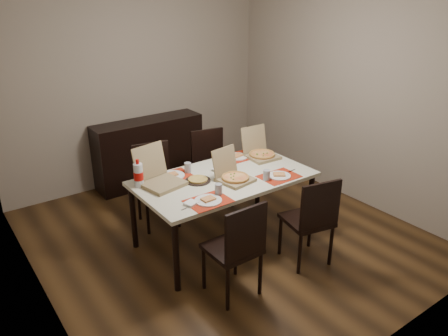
{
  "coord_description": "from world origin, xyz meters",
  "views": [
    {
      "loc": [
        -2.46,
        -3.4,
        2.57
      ],
      "look_at": [
        -0.06,
        -0.07,
        0.85
      ],
      "focal_mm": 35.0,
      "sensor_mm": 36.0,
      "label": 1
    }
  ],
  "objects_px": {
    "sideboard": "(149,151)",
    "soda_bottle": "(139,175)",
    "dip_bowl": "(217,169)",
    "dining_table": "(224,183)",
    "chair_near_left": "(237,246)",
    "chair_far_left": "(155,181)",
    "chair_near_right": "(312,218)",
    "chair_far_right": "(211,164)",
    "pizza_box_center": "(233,176)"
  },
  "relations": [
    {
      "from": "chair_far_right",
      "to": "soda_bottle",
      "type": "height_order",
      "value": "soda_bottle"
    },
    {
      "from": "chair_far_left",
      "to": "soda_bottle",
      "type": "distance_m",
      "value": 0.75
    },
    {
      "from": "dining_table",
      "to": "chair_near_right",
      "type": "height_order",
      "value": "chair_near_right"
    },
    {
      "from": "chair_near_right",
      "to": "pizza_box_center",
      "type": "height_order",
      "value": "pizza_box_center"
    },
    {
      "from": "chair_far_right",
      "to": "pizza_box_center",
      "type": "bearing_deg",
      "value": -111.72
    },
    {
      "from": "chair_far_left",
      "to": "chair_near_right",
      "type": "bearing_deg",
      "value": -63.79
    },
    {
      "from": "sideboard",
      "to": "dip_bowl",
      "type": "distance_m",
      "value": 1.7
    },
    {
      "from": "chair_near_left",
      "to": "chair_near_right",
      "type": "xyz_separation_m",
      "value": [
        0.88,
        -0.03,
        0.0
      ]
    },
    {
      "from": "dining_table",
      "to": "dip_bowl",
      "type": "distance_m",
      "value": 0.2
    },
    {
      "from": "chair_near_right",
      "to": "chair_near_left",
      "type": "bearing_deg",
      "value": 178.33
    },
    {
      "from": "chair_near_left",
      "to": "chair_far_left",
      "type": "bearing_deg",
      "value": 87.7
    },
    {
      "from": "chair_near_right",
      "to": "dip_bowl",
      "type": "height_order",
      "value": "chair_near_right"
    },
    {
      "from": "dining_table",
      "to": "dip_bowl",
      "type": "height_order",
      "value": "dip_bowl"
    },
    {
      "from": "pizza_box_center",
      "to": "dip_bowl",
      "type": "distance_m",
      "value": 0.31
    },
    {
      "from": "sideboard",
      "to": "soda_bottle",
      "type": "bearing_deg",
      "value": -119.27
    },
    {
      "from": "chair_near_left",
      "to": "soda_bottle",
      "type": "xyz_separation_m",
      "value": [
        -0.36,
        1.12,
        0.36
      ]
    },
    {
      "from": "chair_near_right",
      "to": "chair_far_right",
      "type": "distance_m",
      "value": 1.69
    },
    {
      "from": "chair_far_right",
      "to": "soda_bottle",
      "type": "relative_size",
      "value": 3.29
    },
    {
      "from": "chair_far_right",
      "to": "chair_far_left",
      "type": "bearing_deg",
      "value": -177.5
    },
    {
      "from": "dip_bowl",
      "to": "soda_bottle",
      "type": "xyz_separation_m",
      "value": [
        -0.85,
        0.12,
        0.11
      ]
    },
    {
      "from": "dining_table",
      "to": "chair_near_right",
      "type": "distance_m",
      "value": 0.96
    },
    {
      "from": "dining_table",
      "to": "chair_far_right",
      "type": "height_order",
      "value": "chair_far_right"
    },
    {
      "from": "pizza_box_center",
      "to": "dip_bowl",
      "type": "bearing_deg",
      "value": 87.04
    },
    {
      "from": "soda_bottle",
      "to": "dining_table",
      "type": "bearing_deg",
      "value": -20.67
    },
    {
      "from": "dip_bowl",
      "to": "soda_bottle",
      "type": "height_order",
      "value": "soda_bottle"
    },
    {
      "from": "chair_near_right",
      "to": "dip_bowl",
      "type": "distance_m",
      "value": 1.12
    },
    {
      "from": "sideboard",
      "to": "dip_bowl",
      "type": "relative_size",
      "value": 13.72
    },
    {
      "from": "dining_table",
      "to": "soda_bottle",
      "type": "bearing_deg",
      "value": 159.33
    },
    {
      "from": "chair_near_left",
      "to": "pizza_box_center",
      "type": "height_order",
      "value": "pizza_box_center"
    },
    {
      "from": "dining_table",
      "to": "chair_far_left",
      "type": "bearing_deg",
      "value": 115.25
    },
    {
      "from": "sideboard",
      "to": "dip_bowl",
      "type": "xyz_separation_m",
      "value": [
        -0.02,
        -1.67,
        0.31
      ]
    },
    {
      "from": "chair_far_left",
      "to": "dip_bowl",
      "type": "relative_size",
      "value": 8.51
    },
    {
      "from": "dip_bowl",
      "to": "chair_far_left",
      "type": "bearing_deg",
      "value": 123.93
    },
    {
      "from": "sideboard",
      "to": "chair_far_right",
      "type": "bearing_deg",
      "value": -70.94
    },
    {
      "from": "sideboard",
      "to": "chair_near_right",
      "type": "bearing_deg",
      "value": -82.27
    },
    {
      "from": "chair_near_left",
      "to": "chair_near_right",
      "type": "relative_size",
      "value": 1.0
    },
    {
      "from": "dip_bowl",
      "to": "dining_table",
      "type": "bearing_deg",
      "value": -102.67
    },
    {
      "from": "chair_near_left",
      "to": "chair_far_right",
      "type": "xyz_separation_m",
      "value": [
        0.86,
        1.66,
        0.0
      ]
    },
    {
      "from": "dip_bowl",
      "to": "chair_near_right",
      "type": "bearing_deg",
      "value": -69.15
    },
    {
      "from": "sideboard",
      "to": "chair_far_left",
      "type": "relative_size",
      "value": 1.61
    },
    {
      "from": "chair_near_right",
      "to": "dining_table",
      "type": "bearing_deg",
      "value": 117.13
    },
    {
      "from": "chair_far_right",
      "to": "pizza_box_center",
      "type": "relative_size",
      "value": 2.39
    },
    {
      "from": "dining_table",
      "to": "chair_near_left",
      "type": "height_order",
      "value": "chair_near_left"
    },
    {
      "from": "chair_near_left",
      "to": "pizza_box_center",
      "type": "distance_m",
      "value": 0.89
    },
    {
      "from": "sideboard",
      "to": "chair_far_left",
      "type": "height_order",
      "value": "chair_far_left"
    },
    {
      "from": "pizza_box_center",
      "to": "dining_table",
      "type": "bearing_deg",
      "value": 101.64
    },
    {
      "from": "pizza_box_center",
      "to": "soda_bottle",
      "type": "distance_m",
      "value": 0.94
    },
    {
      "from": "chair_near_left",
      "to": "soda_bottle",
      "type": "bearing_deg",
      "value": 107.65
    },
    {
      "from": "sideboard",
      "to": "chair_far_right",
      "type": "relative_size",
      "value": 1.61
    },
    {
      "from": "chair_near_right",
      "to": "dip_bowl",
      "type": "relative_size",
      "value": 8.51
    }
  ]
}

